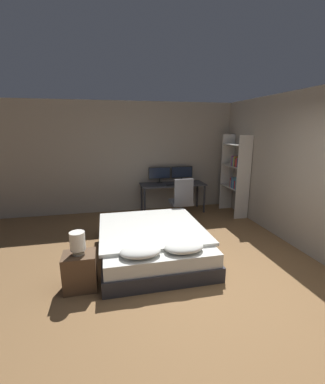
# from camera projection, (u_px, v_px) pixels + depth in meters

# --- Properties ---
(ground_plane) EXTENTS (20.00, 20.00, 0.00)m
(ground_plane) POSITION_uv_depth(u_px,v_px,m) (217.00, 300.00, 3.17)
(ground_plane) COLOR brown
(wall_back) EXTENTS (12.00, 0.06, 2.70)m
(wall_back) POSITION_uv_depth(u_px,v_px,m) (156.00, 157.00, 6.52)
(wall_back) COLOR #9E9384
(wall_back) RESTS_ON ground_plane
(wall_side_right) EXTENTS (0.06, 12.00, 2.70)m
(wall_side_right) POSITION_uv_depth(u_px,v_px,m) (288.00, 169.00, 4.69)
(wall_side_right) COLOR #9E9384
(wall_side_right) RESTS_ON ground_plane
(bed) EXTENTS (1.69, 2.04, 0.55)m
(bed) POSITION_uv_depth(u_px,v_px,m) (153.00, 242.00, 4.24)
(bed) COLOR #2D2D33
(bed) RESTS_ON ground_plane
(nightstand) EXTENTS (0.42, 0.34, 0.49)m
(nightstand) POSITION_uv_depth(u_px,v_px,m) (80.00, 271.00, 3.36)
(nightstand) COLOR brown
(nightstand) RESTS_ON ground_plane
(bedside_lamp) EXTENTS (0.19, 0.19, 0.30)m
(bedside_lamp) POSITION_uv_depth(u_px,v_px,m) (78.00, 241.00, 3.26)
(bedside_lamp) COLOR gray
(bedside_lamp) RESTS_ON nightstand
(desk) EXTENTS (1.61, 0.60, 0.72)m
(desk) POSITION_uv_depth(u_px,v_px,m) (173.00, 187.00, 6.42)
(desk) COLOR #38383D
(desk) RESTS_ON ground_plane
(monitor_left) EXTENTS (0.56, 0.16, 0.39)m
(monitor_left) POSITION_uv_depth(u_px,v_px,m) (159.00, 174.00, 6.47)
(monitor_left) COLOR black
(monitor_left) RESTS_ON desk
(monitor_right) EXTENTS (0.56, 0.16, 0.39)m
(monitor_right) POSITION_uv_depth(u_px,v_px,m) (182.00, 173.00, 6.59)
(monitor_right) COLOR black
(monitor_right) RESTS_ON desk
(keyboard) EXTENTS (0.41, 0.13, 0.02)m
(keyboard) POSITION_uv_depth(u_px,v_px,m) (175.00, 185.00, 6.21)
(keyboard) COLOR black
(keyboard) RESTS_ON desk
(computer_mouse) EXTENTS (0.07, 0.05, 0.04)m
(computer_mouse) POSITION_uv_depth(u_px,v_px,m) (186.00, 184.00, 6.27)
(computer_mouse) COLOR black
(computer_mouse) RESTS_ON desk
(office_chair) EXTENTS (0.52, 0.52, 1.02)m
(office_chair) POSITION_uv_depth(u_px,v_px,m) (182.00, 205.00, 5.74)
(office_chair) COLOR black
(office_chair) RESTS_ON ground_plane
(bookshelf) EXTENTS (0.34, 0.84, 1.92)m
(bookshelf) POSITION_uv_depth(u_px,v_px,m) (237.00, 172.00, 6.10)
(bookshelf) COLOR beige
(bookshelf) RESTS_ON ground_plane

